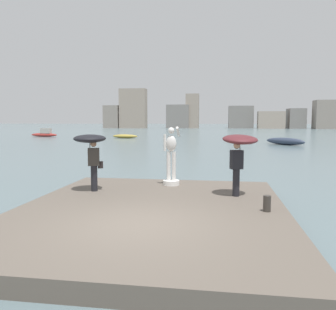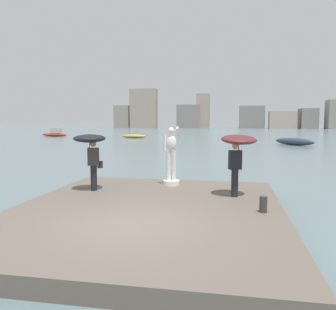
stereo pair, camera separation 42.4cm
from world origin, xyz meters
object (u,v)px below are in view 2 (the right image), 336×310
object	(u,v)px
mooring_bollard	(263,204)
boat_leftward	(55,134)
boat_mid	(294,141)
boat_rightward	(134,136)
onlooker_left	(91,145)
onlooker_right	(238,146)
statue_white_figure	(171,161)

from	to	relation	value
mooring_bollard	boat_leftward	xyz separation A→B (m)	(-30.71, 45.50, -0.11)
boat_mid	boat_rightward	bearing A→B (deg)	152.58
onlooker_left	boat_mid	distance (m)	31.94
boat_mid	onlooker_left	bearing A→B (deg)	-111.59
mooring_bollard	boat_leftward	bearing A→B (deg)	124.02
mooring_bollard	boat_leftward	size ratio (longest dim) A/B	0.09
onlooker_left	onlooker_right	size ratio (longest dim) A/B	0.97
onlooker_left	boat_leftward	size ratio (longest dim) A/B	0.39
onlooker_left	boat_rightward	bearing A→B (deg)	104.08
statue_white_figure	onlooker_left	bearing A→B (deg)	-149.73
boat_rightward	boat_leftward	bearing A→B (deg)	170.31
boat_mid	statue_white_figure	bearing A→B (deg)	-108.06
mooring_bollard	statue_white_figure	bearing A→B (deg)	132.22
boat_mid	boat_rightward	xyz separation A→B (m)	(-22.05, 11.44, -0.11)
mooring_bollard	boat_rightward	bearing A→B (deg)	110.32
boat_mid	onlooker_right	bearing A→B (deg)	-102.87
boat_mid	boat_rightward	world-z (taller)	boat_mid
onlooker_left	mooring_bollard	size ratio (longest dim) A/B	4.54
boat_leftward	onlooker_right	bearing A→B (deg)	-55.46
boat_leftward	boat_rightward	distance (m)	15.02
onlooker_left	onlooker_right	bearing A→B (deg)	-0.49
onlooker_right	boat_mid	size ratio (longest dim) A/B	0.43
statue_white_figure	onlooker_right	xyz separation A→B (m)	(2.39, -1.53, 0.69)
statue_white_figure	onlooker_left	world-z (taller)	statue_white_figure
boat_leftward	boat_mid	bearing A→B (deg)	-20.75
onlooker_right	mooring_bollard	size ratio (longest dim) A/B	4.67
onlooker_left	boat_mid	size ratio (longest dim) A/B	0.42
statue_white_figure	boat_mid	distance (m)	29.65
mooring_bollard	boat_leftward	distance (m)	54.90
onlooker_right	boat_rightward	distance (m)	43.91
statue_white_figure	mooring_bollard	bearing A→B (deg)	-47.78
statue_white_figure	boat_mid	world-z (taller)	statue_white_figure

